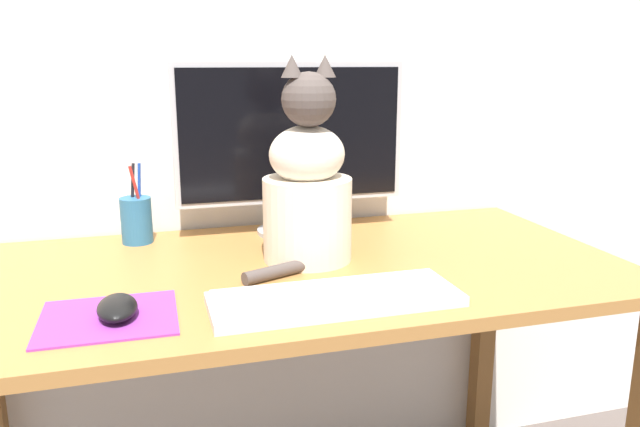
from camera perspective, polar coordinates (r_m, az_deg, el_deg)
The scene contains 8 objects.
wall_back at distance 1.57m, azimuth -6.43°, elevation 17.79°, with size 7.00×0.04×2.50m.
desk at distance 1.30m, azimuth -2.87°, elevation -8.90°, with size 1.38×0.68×0.73m.
monitor at distance 1.47m, azimuth -2.62°, elevation 6.53°, with size 0.54×0.17×0.40m.
keyboard at distance 1.07m, azimuth 1.41°, elevation -7.72°, with size 0.43×0.15×0.02m.
mousepad_left at distance 1.08m, azimuth -18.76°, elevation -9.01°, with size 0.22×0.19×0.00m.
computer_mouse_left at distance 1.07m, azimuth -18.05°, elevation -8.18°, with size 0.06×0.11×0.03m.
cat at distance 1.27m, azimuth -1.17°, elevation 2.44°, with size 0.25×0.23×0.42m.
pen_cup at distance 1.48m, azimuth -16.43°, elevation -0.51°, with size 0.07×0.07×0.18m.
Camera 1 is at (-0.27, -1.17, 1.14)m, focal length 35.00 mm.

